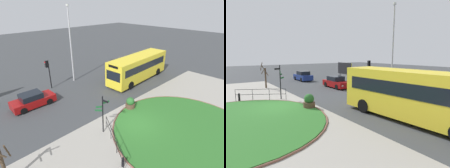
{
  "view_description": "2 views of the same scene",
  "coord_description": "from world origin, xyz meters",
  "views": [
    {
      "loc": [
        -10.5,
        -7.78,
        9.55
      ],
      "look_at": [
        1.25,
        4.33,
        1.98
      ],
      "focal_mm": 29.43,
      "sensor_mm": 36.0,
      "label": 1
    },
    {
      "loc": [
        15.08,
        -4.35,
        4.29
      ],
      "look_at": [
        2.77,
        4.05,
        1.93
      ],
      "focal_mm": 30.85,
      "sensor_mm": 36.0,
      "label": 2
    }
  ],
  "objects": [
    {
      "name": "street_tree_bare",
      "position": [
        -9.67,
        1.55,
        1.51
      ],
      "size": [
        1.18,
        0.92,
        3.22
      ],
      "color": "#423323",
      "rests_on": "ground"
    },
    {
      "name": "bus_yellow",
      "position": [
        7.96,
        6.27,
        1.73
      ],
      "size": [
        10.09,
        3.15,
        3.22
      ],
      "rotation": [
        0.0,
        0.0,
        3.21
      ],
      "color": "yellow",
      "rests_on": "ground"
    },
    {
      "name": "signpost_directional",
      "position": [
        -2.73,
        1.25,
        1.87
      ],
      "size": [
        0.98,
        0.98,
        3.24
      ],
      "color": "black",
      "rests_on": "ground"
    },
    {
      "name": "grass_kerb_ring",
      "position": [
        2.05,
        -3.35,
        0.06
      ],
      "size": [
        11.84,
        11.84,
        0.11
      ],
      "primitive_type": "torus",
      "color": "brown",
      "rests_on": "ground"
    },
    {
      "name": "car_near_lane",
      "position": [
        -13.42,
        8.3,
        0.7
      ],
      "size": [
        3.93,
        1.82,
        1.52
      ],
      "rotation": [
        0.0,
        0.0,
        3.15
      ],
      "color": "navy",
      "rests_on": "ground"
    },
    {
      "name": "bollard_foreground",
      "position": [
        -4.09,
        -2.16,
        0.38
      ],
      "size": [
        0.18,
        0.18,
        0.74
      ],
      "color": "black",
      "rests_on": "ground"
    },
    {
      "name": "railing_grass_edge",
      "position": [
        -3.22,
        -0.45,
        0.7
      ],
      "size": [
        2.2,
        3.98,
        1.07
      ],
      "rotation": [
        0.0,
        0.0,
        4.21
      ],
      "color": "black",
      "rests_on": "ground"
    },
    {
      "name": "car_far_lane",
      "position": [
        -5.05,
        9.1,
        0.67
      ],
      "size": [
        4.14,
        1.76,
        1.45
      ],
      "rotation": [
        0.0,
        0.0,
        -0.0
      ],
      "color": "maroon",
      "rests_on": "ground"
    },
    {
      "name": "traffic_light_near",
      "position": [
        -1.89,
        11.76,
        2.55
      ],
      "size": [
        0.49,
        0.27,
        3.47
      ],
      "rotation": [
        0.0,
        0.0,
        3.12
      ],
      "color": "black",
      "rests_on": "ground"
    },
    {
      "name": "sidewalk_paving",
      "position": [
        0.0,
        -1.52,
        0.01
      ],
      "size": [
        32.0,
        8.96,
        0.02
      ],
      "primitive_type": "cube",
      "color": "#9E998E",
      "rests_on": "ground"
    },
    {
      "name": "billboard_left",
      "position": [
        -9.05,
        13.37,
        1.95
      ],
      "size": [
        3.61,
        0.26,
        2.9
      ],
      "rotation": [
        0.0,
        0.0,
        -0.03
      ],
      "color": "black",
      "rests_on": "ground"
    },
    {
      "name": "lamppost_tall",
      "position": [
        1.49,
        11.83,
        4.97
      ],
      "size": [
        0.32,
        0.32,
        9.35
      ],
      "color": "#B7B7BC",
      "rests_on": "ground"
    },
    {
      "name": "grass_island",
      "position": [
        2.05,
        -3.35,
        0.05
      ],
      "size": [
        11.53,
        11.53,
        0.1
      ],
      "primitive_type": "cylinder",
      "color": "#2D6B28",
      "rests_on": "ground"
    },
    {
      "name": "ground",
      "position": [
        0.0,
        0.0,
        0.0
      ],
      "size": [
        120.0,
        120.0,
        0.0
      ],
      "primitive_type": "plane",
      "color": "#3D3F42"
    },
    {
      "name": "planter_near_signpost",
      "position": [
        1.57,
        2.1,
        0.52
      ],
      "size": [
        0.93,
        0.93,
        1.16
      ],
      "color": "brown",
      "rests_on": "ground"
    }
  ]
}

